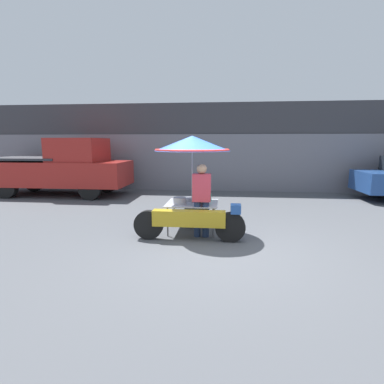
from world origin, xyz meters
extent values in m
plane|color=#4C4F54|center=(0.00, 0.00, 0.00)|extent=(36.00, 36.00, 0.00)
cube|color=#38383D|center=(0.00, 7.88, 1.78)|extent=(28.00, 2.00, 3.56)
cube|color=slate|center=(0.00, 6.85, 1.16)|extent=(23.80, 0.06, 2.31)
cylinder|color=black|center=(0.28, 0.46, 0.30)|extent=(0.61, 0.14, 0.61)
cylinder|color=black|center=(-1.41, 0.46, 0.30)|extent=(0.61, 0.14, 0.61)
cube|color=#B7931E|center=(-0.57, 0.46, 0.46)|extent=(1.49, 0.24, 0.32)
cube|color=#234C93|center=(0.37, 0.46, 0.68)|extent=(0.20, 0.24, 0.18)
cylinder|color=black|center=(-0.57, 1.42, 0.27)|extent=(0.55, 0.14, 0.55)
cylinder|color=#515156|center=(-0.08, 0.68, 0.32)|extent=(0.03, 0.03, 0.64)
cylinder|color=#515156|center=(-0.08, 1.54, 0.32)|extent=(0.03, 0.03, 0.64)
cylinder|color=#515156|center=(-1.05, 0.68, 0.32)|extent=(0.03, 0.03, 0.64)
cylinder|color=#515156|center=(-1.05, 1.54, 0.32)|extent=(0.03, 0.03, 0.64)
cube|color=#B2B2B7|center=(-0.57, 1.11, 0.65)|extent=(1.14, 1.01, 0.02)
cylinder|color=#B2B2B7|center=(-0.57, 1.11, 1.23)|extent=(0.03, 0.03, 1.15)
cone|color=blue|center=(-0.57, 1.11, 1.97)|extent=(1.65, 1.65, 0.33)
torus|color=red|center=(-0.57, 1.11, 1.83)|extent=(1.62, 1.62, 0.05)
cylinder|color=#939399|center=(-0.82, 0.94, 0.73)|extent=(0.28, 0.28, 0.15)
cylinder|color=#939399|center=(-0.37, 0.96, 0.73)|extent=(0.28, 0.28, 0.15)
cylinder|color=#939399|center=(-0.62, 1.32, 0.70)|extent=(0.30, 0.30, 0.08)
cylinder|color=#1E936B|center=(-0.25, 1.39, 0.74)|extent=(0.21, 0.21, 0.16)
cylinder|color=navy|center=(-0.42, 0.73, 0.39)|extent=(0.14, 0.14, 0.77)
cylinder|color=navy|center=(-0.24, 0.73, 0.39)|extent=(0.14, 0.14, 0.77)
cube|color=#C13847|center=(-0.33, 0.73, 1.06)|extent=(0.38, 0.22, 0.58)
sphere|color=tan|center=(-0.33, 0.73, 1.45)|extent=(0.21, 0.21, 0.21)
cylinder|color=black|center=(5.68, 6.17, 0.31)|extent=(0.61, 0.20, 0.61)
cylinder|color=black|center=(-4.49, 4.43, 0.40)|extent=(0.79, 0.24, 0.79)
cylinder|color=black|center=(-4.49, 6.04, 0.40)|extent=(0.79, 0.24, 0.79)
cylinder|color=black|center=(-7.63, 4.43, 0.40)|extent=(0.79, 0.24, 0.79)
cylinder|color=black|center=(-7.63, 6.04, 0.40)|extent=(0.79, 0.24, 0.79)
cube|color=#A3231E|center=(-6.06, 5.23, 0.84)|extent=(5.23, 1.89, 0.90)
cube|color=#A3231E|center=(-5.22, 5.23, 1.72)|extent=(1.78, 1.74, 0.85)
cube|color=#2D2D33|center=(-7.11, 5.23, 1.39)|extent=(2.72, 1.81, 0.08)
camera|label=1|loc=(0.12, -5.42, 2.00)|focal=28.00mm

